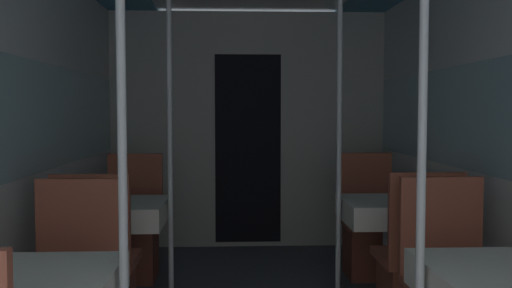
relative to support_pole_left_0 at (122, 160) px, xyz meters
name	(u,v)px	position (x,y,z in m)	size (l,w,h in m)	color
wall_left	(22,140)	(-0.77, 1.09, 0.02)	(0.05, 6.41, 2.29)	silver
wall_right	(488,139)	(1.94, 1.09, 0.02)	(0.05, 6.41, 2.29)	silver
bulkhead_far	(248,131)	(0.59, 3.37, -0.01)	(2.66, 0.09, 2.29)	#A8A8A3
support_pole_left_0	(122,160)	(0.00, 0.00, 0.00)	(0.04, 0.04, 2.29)	silver
dining_table_left_1	(117,217)	(-0.37, 1.72, -0.54)	(0.66, 0.66, 0.71)	#4C4C51
chair_left_near_1	(99,286)	(-0.37, 1.14, -0.85)	(0.44, 0.44, 0.98)	brown
chair_left_far_1	(132,241)	(-0.37, 2.30, -0.85)	(0.44, 0.44, 0.98)	brown
support_pole_left_1	(170,138)	(0.00, 1.72, 0.00)	(0.04, 0.04, 2.29)	silver
support_pole_right_0	(422,159)	(1.17, 0.00, 0.00)	(0.04, 0.04, 2.29)	silver
dining_table_right_1	(390,215)	(1.54, 1.72, -0.54)	(0.66, 0.66, 0.71)	#4C4C51
chair_right_near_1	(416,282)	(1.54, 1.14, -0.85)	(0.44, 0.44, 0.98)	brown
chair_right_far_1	(369,239)	(1.54, 2.30, -0.85)	(0.44, 0.44, 0.98)	brown
support_pole_right_1	(339,138)	(1.17, 1.72, 0.00)	(0.04, 0.04, 2.29)	silver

